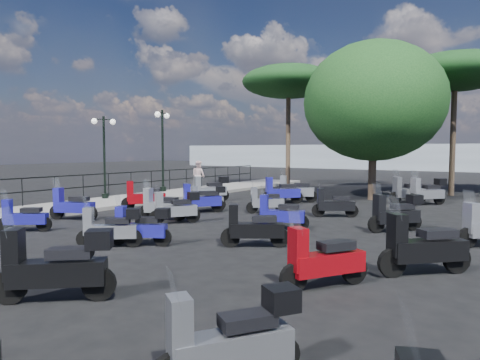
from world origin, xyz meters
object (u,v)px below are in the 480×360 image
Objects in this scene: scooter_12 at (56,267)px; scooter_21 at (407,192)px; scooter_10 at (295,191)px; scooter_17 at (230,341)px; scooter_23 at (323,261)px; lamp_post_2 at (163,145)px; scooter_15 at (281,192)px; pine_2 at (289,82)px; scooter_4 at (144,197)px; scooter_27 at (427,192)px; scooter_1 at (23,217)px; scooter_8 at (207,199)px; scooter_5 at (210,189)px; scooter_14 at (266,202)px; scooter_19 at (280,214)px; scooter_24 at (423,248)px; scooter_25 at (396,214)px; scooter_2 at (72,206)px; scooter_18 at (253,228)px; broadleaf_tree at (374,102)px; scooter_20 at (334,205)px; scooter_3 at (161,206)px; scooter_9 at (200,200)px; lamp_post_1 at (104,152)px; scooter_7 at (176,208)px; scooter_13 at (110,228)px; pine_0 at (455,72)px; pedestrian_far at (199,175)px; scooter_6 at (141,227)px.

scooter_12 is 15.85m from scooter_21.
scooter_10 reaches higher than scooter_17.
scooter_12 is 1.00× the size of scooter_23.
lamp_post_2 is 2.87× the size of scooter_15.
scooter_17 is 23.12m from pine_2.
scooter_27 is (8.76, 7.71, 0.05)m from scooter_4.
scooter_8 is (1.70, 6.24, 0.05)m from scooter_1.
scooter_5 reaches higher than scooter_14.
scooter_24 reaches higher than scooter_19.
scooter_25 is at bearing -150.25° from scooter_10.
scooter_15 is (3.75, 7.59, 0.04)m from scooter_2.
scooter_23 reaches higher than scooter_14.
scooter_10 reaches higher than scooter_12.
scooter_18 is 0.20× the size of broadleaf_tree.
scooter_24 is 4.37m from scooter_25.
scooter_23 is (5.76, -10.50, -0.05)m from scooter_10.
scooter_20 is (6.32, -1.16, -0.11)m from scooter_5.
scooter_8 is 4.62m from scooter_19.
scooter_3 is 1.15× the size of scooter_9.
scooter_18 is 0.96× the size of scooter_24.
lamp_post_1 is 10.12m from scooter_19.
scooter_15 is at bearing -25.58° from scooter_23.
scooter_25 is 0.19× the size of pine_2.
scooter_18 is 11.01m from scooter_21.
scooter_7 is 3.46m from scooter_13.
broadleaf_tree is at bearing -78.01° from scooter_9.
scooter_20 is 0.20× the size of broadleaf_tree.
lamp_post_1 is 2.25× the size of scooter_5.
scooter_19 is (4.20, -1.91, -0.01)m from scooter_8.
lamp_post_2 reaches higher than scooter_25.
scooter_14 is 5.01m from scooter_25.
scooter_1 is (4.08, -9.83, -2.17)m from lamp_post_2.
scooter_3 is (1.82, 3.67, 0.05)m from scooter_1.
scooter_10 is at bearing -9.29° from lamp_post_2.
scooter_24 is (2.75, -11.16, 0.00)m from scooter_21.
lamp_post_2 reaches higher than scooter_15.
scooter_2 reaches higher than scooter_1.
scooter_5 is at bearing 64.73° from scooter_27.
scooter_18 is (3.39, -7.64, -0.06)m from scooter_15.
pine_0 is at bearing 63.64° from lamp_post_1.
scooter_12 is at bearing 150.34° from scooter_5.
scooter_1 is 0.83× the size of scooter_24.
scooter_21 is at bearing -83.84° from scooter_7.
pedestrian_far reaches higher than scooter_8.
scooter_15 is at bearing -49.68° from scooter_2.
scooter_8 is at bearing -4.36° from scooter_6.
scooter_15 is at bearing -128.55° from scooter_5.
scooter_5 reaches higher than scooter_8.
scooter_24 is at bearing -114.65° from scooter_2.
scooter_9 reaches higher than scooter_14.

